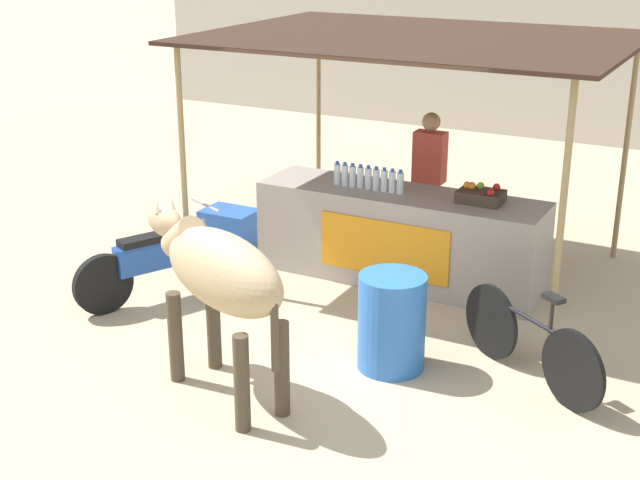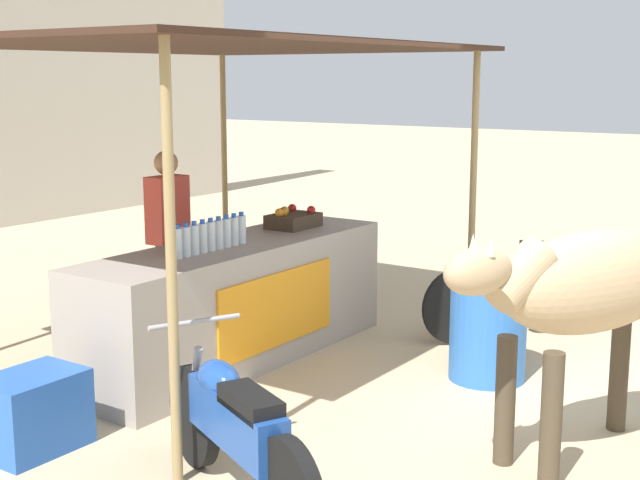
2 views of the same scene
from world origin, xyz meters
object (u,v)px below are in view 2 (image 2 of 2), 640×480
object	(u,v)px
stall_counter	(237,302)
motorcycle_parked	(235,428)
fruit_crate	(293,219)
bicycle_leaning	(508,299)
vendor_behind_counter	(169,246)
cooler_box	(33,412)
water_barrel	(488,325)
cow	(585,290)

from	to	relation	value
stall_counter	motorcycle_parked	bearing A→B (deg)	-140.40
fruit_crate	bicycle_leaning	distance (m)	2.00
fruit_crate	bicycle_leaning	xyz separation A→B (m)	(0.99, -1.59, -0.68)
fruit_crate	vendor_behind_counter	distance (m)	1.09
stall_counter	fruit_crate	bearing A→B (deg)	3.93
motorcycle_parked	bicycle_leaning	bearing A→B (deg)	0.54
fruit_crate	motorcycle_parked	size ratio (longest dim) A/B	0.27
cooler_box	motorcycle_parked	distance (m)	1.49
stall_counter	water_barrel	distance (m)	1.97
cooler_box	cow	bearing A→B (deg)	-57.44
stall_counter	vendor_behind_counter	xyz separation A→B (m)	(0.01, 0.75, 0.37)
cow	cooler_box	bearing A→B (deg)	122.56
cow	bicycle_leaning	world-z (taller)	cow
stall_counter	water_barrel	bearing A→B (deg)	-68.63
stall_counter	bicycle_leaning	world-z (taller)	stall_counter
vendor_behind_counter	cow	size ratio (longest dim) A/B	0.91
stall_counter	vendor_behind_counter	bearing A→B (deg)	88.99
water_barrel	bicycle_leaning	size ratio (longest dim) A/B	0.60
stall_counter	cow	distance (m)	2.94
stall_counter	fruit_crate	size ratio (longest dim) A/B	6.82
stall_counter	cooler_box	bearing A→B (deg)	-177.30
stall_counter	cooler_box	distance (m)	2.08
vendor_behind_counter	cooler_box	world-z (taller)	vendor_behind_counter
stall_counter	bicycle_leaning	xyz separation A→B (m)	(1.82, -1.53, -0.13)
vendor_behind_counter	water_barrel	world-z (taller)	vendor_behind_counter
fruit_crate	cooler_box	distance (m)	3.00
water_barrel	cow	distance (m)	1.57
bicycle_leaning	fruit_crate	bearing A→B (deg)	121.96
motorcycle_parked	water_barrel	bearing A→B (deg)	-5.84
stall_counter	cow	xyz separation A→B (m)	(-0.29, -2.87, 0.55)
motorcycle_parked	vendor_behind_counter	bearing A→B (deg)	50.55
vendor_behind_counter	bicycle_leaning	xyz separation A→B (m)	(1.81, -2.29, -0.50)
motorcycle_parked	cooler_box	bearing A→B (deg)	96.26
fruit_crate	cow	distance (m)	3.14
vendor_behind_counter	motorcycle_parked	bearing A→B (deg)	-129.45
stall_counter	vendor_behind_counter	world-z (taller)	vendor_behind_counter
stall_counter	fruit_crate	xyz separation A→B (m)	(0.83, 0.06, 0.55)
fruit_crate	cooler_box	world-z (taller)	fruit_crate
cooler_box	motorcycle_parked	size ratio (longest dim) A/B	0.36
fruit_crate	cow	world-z (taller)	cow
bicycle_leaning	cooler_box	bearing A→B (deg)	159.67
cow	vendor_behind_counter	bearing A→B (deg)	85.27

